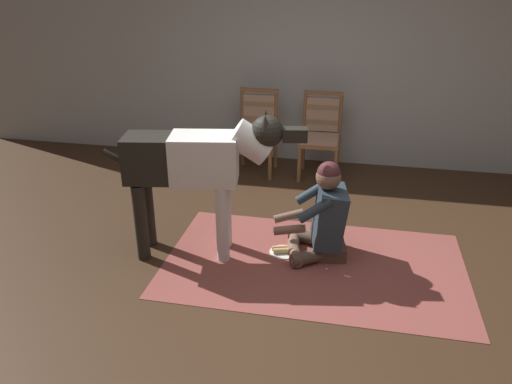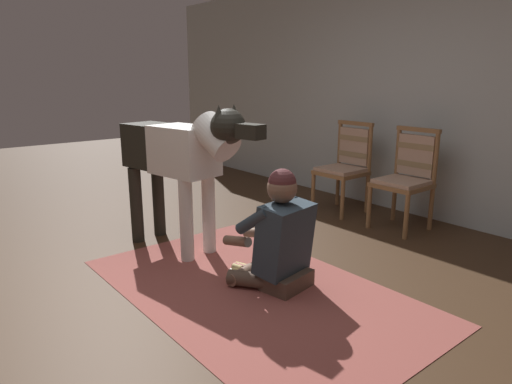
{
  "view_description": "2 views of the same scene",
  "coord_description": "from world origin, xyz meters",
  "views": [
    {
      "loc": [
        0.49,
        -3.39,
        2.3
      ],
      "look_at": [
        -0.27,
        0.33,
        0.58
      ],
      "focal_mm": 35.14,
      "sensor_mm": 36.0,
      "label": 1
    },
    {
      "loc": [
        2.55,
        -1.63,
        1.47
      ],
      "look_at": [
        -0.07,
        0.51,
        0.61
      ],
      "focal_mm": 32.3,
      "sensor_mm": 36.0,
      "label": 2
    }
  ],
  "objects": [
    {
      "name": "back_wall",
      "position": [
        0.0,
        2.77,
        1.3
      ],
      "size": [
        9.3,
        0.1,
        2.6
      ],
      "primitive_type": "cube",
      "color": "#AEB9B9",
      "rests_on": "ground"
    },
    {
      "name": "dining_chair_right_of_pair",
      "position": [
        0.11,
        2.26,
        0.54
      ],
      "size": [
        0.46,
        0.47,
        0.98
      ],
      "color": "brown",
      "rests_on": "ground"
    },
    {
      "name": "area_rug",
      "position": [
        0.25,
        0.23,
        0.0
      ],
      "size": [
        2.5,
        1.5,
        0.01
      ],
      "primitive_type": "cube",
      "color": "brown",
      "rests_on": "ground"
    },
    {
      "name": "person_sitting_on_floor",
      "position": [
        0.29,
        0.42,
        0.35
      ],
      "size": [
        0.67,
        0.57,
        0.86
      ],
      "color": "brown",
      "rests_on": "ground"
    },
    {
      "name": "dining_chair_left_of_pair",
      "position": [
        -0.65,
        2.26,
        0.54
      ],
      "size": [
        0.46,
        0.47,
        0.98
      ],
      "color": "brown",
      "rests_on": "ground"
    },
    {
      "name": "ground_plane",
      "position": [
        0.0,
        0.0,
        0.0
      ],
      "size": [
        16.09,
        16.09,
        0.0
      ],
      "primitive_type": "plane",
      "color": "#3E2919"
    },
    {
      "name": "hot_dog_on_plate",
      "position": [
        -0.03,
        0.37,
        0.03
      ],
      "size": [
        0.24,
        0.24,
        0.06
      ],
      "color": "white",
      "rests_on": "ground"
    },
    {
      "name": "large_dog",
      "position": [
        -0.74,
        0.24,
        0.83
      ],
      "size": [
        1.65,
        0.49,
        1.26
      ],
      "color": "white",
      "rests_on": "ground"
    }
  ]
}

